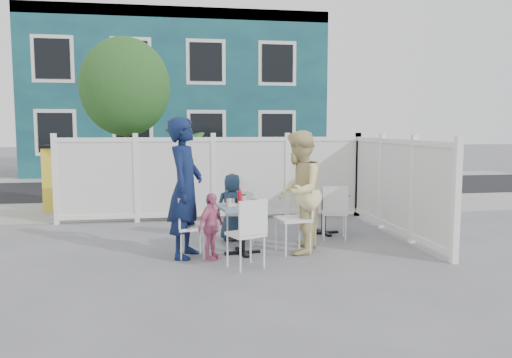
{
  "coord_description": "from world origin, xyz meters",
  "views": [
    {
      "loc": [
        -0.61,
        -7.15,
        1.8
      ],
      "look_at": [
        0.56,
        0.14,
        1.02
      ],
      "focal_mm": 35.0,
      "sensor_mm": 36.0,
      "label": 1
    }
  ],
  "objects": [
    {
      "name": "tree",
      "position": [
        -1.6,
        3.3,
        2.59
      ],
      "size": [
        1.8,
        1.62,
        3.59
      ],
      "color": "#382316",
      "rests_on": "ground"
    },
    {
      "name": "utility_cabinet",
      "position": [
        -3.01,
        4.0,
        0.68
      ],
      "size": [
        0.75,
        0.55,
        1.35
      ],
      "primitive_type": "cube",
      "rotation": [
        0.0,
        0.0,
        -0.05
      ],
      "color": "yellow",
      "rests_on": "ground"
    },
    {
      "name": "woman",
      "position": [
        1.11,
        -0.3,
        0.87
      ],
      "size": [
        0.95,
        1.04,
        1.75
      ],
      "primitive_type": "imported",
      "rotation": [
        0.0,
        0.0,
        -1.99
      ],
      "color": "gold",
      "rests_on": "ground"
    },
    {
      "name": "chair_near",
      "position": [
        0.28,
        -1.04,
        0.52
      ],
      "size": [
        0.53,
        0.52,
        0.9
      ],
      "rotation": [
        0.0,
        0.0,
        0.4
      ],
      "color": "white",
      "rests_on": "ground"
    },
    {
      "name": "ketchup_bottle",
      "position": [
        0.28,
        -0.2,
        0.79
      ],
      "size": [
        0.06,
        0.06,
        0.19
      ],
      "primitive_type": "cylinder",
      "color": "#B40D1F",
      "rests_on": "main_table"
    },
    {
      "name": "coffee_cup_a",
      "position": [
        0.11,
        -0.31,
        0.75
      ],
      "size": [
        0.08,
        0.08,
        0.12
      ],
      "primitive_type": "cylinder",
      "color": "beige",
      "rests_on": "main_table"
    },
    {
      "name": "man",
      "position": [
        -0.49,
        -0.29,
        0.97
      ],
      "size": [
        0.66,
        0.81,
        1.93
      ],
      "primitive_type": "imported",
      "rotation": [
        0.0,
        0.0,
        1.25
      ],
      "color": "#0E1A3F",
      "rests_on": "ground"
    },
    {
      "name": "coffee_cup_b",
      "position": [
        0.35,
        -0.02,
        0.75
      ],
      "size": [
        0.07,
        0.07,
        0.11
      ],
      "primitive_type": "cylinder",
      "color": "beige",
      "rests_on": "main_table"
    },
    {
      "name": "toddler",
      "position": [
        -0.15,
        -0.49,
        0.46
      ],
      "size": [
        0.51,
        0.55,
        0.91
      ],
      "primitive_type": "imported",
      "rotation": [
        0.0,
        0.0,
        0.89
      ],
      "color": "pink",
      "rests_on": "ground"
    },
    {
      "name": "salt_shaker",
      "position": [
        0.21,
        0.0,
        0.73
      ],
      "size": [
        0.03,
        0.03,
        0.06
      ],
      "primitive_type": "cylinder",
      "color": "white",
      "rests_on": "main_table"
    },
    {
      "name": "plate_side",
      "position": [
        0.15,
        -0.19,
        0.7
      ],
      "size": [
        0.2,
        0.2,
        0.01
      ],
      "primitive_type": "cylinder",
      "color": "white",
      "rests_on": "main_table"
    },
    {
      "name": "boy",
      "position": [
        0.26,
        0.61,
        0.53
      ],
      "size": [
        0.53,
        0.34,
        1.07
      ],
      "primitive_type": "imported",
      "rotation": [
        0.0,
        0.0,
        3.15
      ],
      "color": "#1C3148",
      "rests_on": "ground"
    },
    {
      "name": "pepper_shaker",
      "position": [
        0.25,
        -0.01,
        0.73
      ],
      "size": [
        0.03,
        0.03,
        0.07
      ],
      "primitive_type": "cylinder",
      "color": "black",
      "rests_on": "main_table"
    },
    {
      "name": "fence_back",
      "position": [
        0.1,
        2.4,
        0.78
      ],
      "size": [
        5.86,
        0.08,
        1.6
      ],
      "color": "white",
      "rests_on": "ground"
    },
    {
      "name": "chair_back",
      "position": [
        0.38,
        0.47,
        0.58
      ],
      "size": [
        0.53,
        0.51,
        0.99
      ],
      "rotation": [
        0.0,
        0.0,
        2.95
      ],
      "color": "white",
      "rests_on": "ground"
    },
    {
      "name": "chair_left",
      "position": [
        -0.5,
        -0.33,
        0.49
      ],
      "size": [
        0.42,
        0.43,
        0.85
      ],
      "rotation": [
        0.0,
        0.0,
        -1.44
      ],
      "color": "white",
      "rests_on": "ground"
    },
    {
      "name": "ground",
      "position": [
        0.0,
        0.0,
        0.0
      ],
      "size": [
        80.0,
        80.0,
        0.0
      ],
      "primitive_type": "plane",
      "color": "slate"
    },
    {
      "name": "street",
      "position": [
        0.0,
        7.5,
        0.0
      ],
      "size": [
        24.0,
        5.0,
        0.01
      ],
      "primitive_type": "cube",
      "color": "black",
      "rests_on": "ground"
    },
    {
      "name": "salad_bowl",
      "position": [
        0.48,
        -0.26,
        0.72
      ],
      "size": [
        0.24,
        0.24,
        0.06
      ],
      "primitive_type": "imported",
      "color": "white",
      "rests_on": "main_table"
    },
    {
      "name": "chair_spare",
      "position": [
        1.87,
        0.39,
        0.5
      ],
      "size": [
        0.47,
        0.46,
        0.87
      ],
      "rotation": [
        0.0,
        0.0,
        -0.23
      ],
      "color": "white",
      "rests_on": "ground"
    },
    {
      "name": "main_table",
      "position": [
        0.3,
        -0.26,
        0.54
      ],
      "size": [
        0.75,
        0.75,
        0.7
      ],
      "rotation": [
        0.0,
        0.0,
        0.15
      ],
      "color": "teal",
      "rests_on": "ground"
    },
    {
      "name": "chair_right",
      "position": [
        1.11,
        -0.29,
        0.58
      ],
      "size": [
        0.51,
        0.52,
        1.0
      ],
      "rotation": [
        0.0,
        0.0,
        1.73
      ],
      "color": "white",
      "rests_on": "ground"
    },
    {
      "name": "building",
      "position": [
        -0.5,
        14.0,
        3.0
      ],
      "size": [
        11.0,
        6.0,
        6.0
      ],
      "color": "#183E4E",
      "rests_on": "ground"
    },
    {
      "name": "potted_shrub_b",
      "position": [
        1.65,
        3.0,
        0.7
      ],
      "size": [
        1.34,
        1.47,
        1.41
      ],
      "primitive_type": "imported",
      "rotation": [
        0.0,
        0.0,
        1.78
      ],
      "color": "#1C461A",
      "rests_on": "ground"
    },
    {
      "name": "near_sidewalk",
      "position": [
        0.0,
        3.8,
        0.01
      ],
      "size": [
        24.0,
        2.6,
        0.01
      ],
      "primitive_type": "cube",
      "color": "gray",
      "rests_on": "ground"
    },
    {
      "name": "far_sidewalk",
      "position": [
        0.0,
        10.6,
        0.01
      ],
      "size": [
        24.0,
        1.6,
        0.01
      ],
      "primitive_type": "cube",
      "color": "gray",
      "rests_on": "ground"
    },
    {
      "name": "fence_right",
      "position": [
        3.0,
        0.6,
        0.78
      ],
      "size": [
        0.08,
        3.66,
        1.6
      ],
      "rotation": [
        0.0,
        0.0,
        1.57
      ],
      "color": "white",
      "rests_on": "ground"
    },
    {
      "name": "spare_table",
      "position": [
        1.83,
        0.85,
        0.54
      ],
      "size": [
        0.73,
        0.73,
        0.7
      ],
      "rotation": [
        0.0,
        0.0,
        0.12
      ],
      "color": "teal",
      "rests_on": "ground"
    },
    {
      "name": "potted_shrub_a",
      "position": [
        -0.43,
        3.1,
        0.9
      ],
      "size": [
        1.24,
        1.24,
        1.8
      ],
      "primitive_type": "imported",
      "rotation": [
        0.0,
        0.0,
        0.27
      ],
      "color": "#1C461A",
      "rests_on": "ground"
    },
    {
      "name": "plate_main",
      "position": [
        0.28,
        -0.44,
        0.7
      ],
      "size": [
        0.22,
        0.22,
        0.01
      ],
      "primitive_type": "cylinder",
      "color": "white",
      "rests_on": "main_table"
    }
  ]
}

